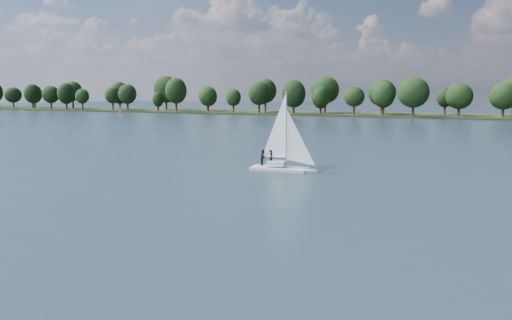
# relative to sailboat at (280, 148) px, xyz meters

# --- Properties ---
(ground) EXTENTS (700.00, 700.00, 0.00)m
(ground) POSITION_rel_sailboat_xyz_m (1.32, 49.76, -2.80)
(ground) COLOR #233342
(ground) RESTS_ON ground
(far_shore) EXTENTS (660.00, 40.00, 1.50)m
(far_shore) POSITION_rel_sailboat_xyz_m (1.32, 161.76, -2.80)
(far_shore) COLOR black
(far_shore) RESTS_ON ground
(sailboat) EXTENTS (7.67, 2.34, 10.02)m
(sailboat) POSITION_rel_sailboat_xyz_m (0.00, 0.00, 0.00)
(sailboat) COLOR silver
(sailboat) RESTS_ON ground
(dinghy_pink) EXTENTS (2.55, 2.08, 3.86)m
(dinghy_pink) POSITION_rel_sailboat_xyz_m (-119.12, 112.81, -1.88)
(dinghy_pink) COLOR silver
(dinghy_pink) RESTS_ON ground
(pontoon) EXTENTS (4.17, 2.37, 0.50)m
(pontoon) POSITION_rel_sailboat_xyz_m (-203.01, 139.33, -2.80)
(pontoon) COLOR #5A5C5F
(pontoon) RESTS_ON ground
(treeline) EXTENTS (562.37, 74.03, 18.05)m
(treeline) POSITION_rel_sailboat_xyz_m (0.32, 157.86, 5.23)
(treeline) COLOR black
(treeline) RESTS_ON ground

